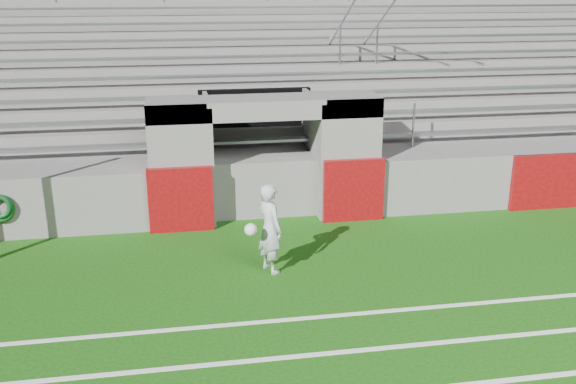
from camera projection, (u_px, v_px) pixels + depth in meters
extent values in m
plane|color=#14470B|center=(294.00, 289.00, 10.68)|extent=(90.00, 90.00, 0.00)
cube|color=white|center=(320.00, 354.00, 8.81)|extent=(28.00, 0.09, 0.01)
cube|color=white|center=(306.00, 318.00, 9.75)|extent=(28.00, 0.09, 0.01)
cube|color=slate|center=(179.00, 162.00, 13.26)|extent=(1.20, 1.00, 2.60)
cube|color=slate|center=(348.00, 155.00, 13.84)|extent=(1.20, 1.00, 2.60)
cube|color=black|center=(255.00, 142.00, 15.15)|extent=(2.60, 0.20, 2.50)
cube|color=slate|center=(209.00, 156.00, 13.94)|extent=(0.10, 2.20, 2.50)
cube|color=slate|center=(312.00, 151.00, 14.31)|extent=(0.10, 2.20, 2.50)
cube|color=slate|center=(264.00, 107.00, 13.20)|extent=(4.80, 1.00, 0.40)
cube|color=slate|center=(246.00, 126.00, 17.19)|extent=(26.00, 8.00, 0.20)
cube|color=slate|center=(246.00, 149.00, 17.39)|extent=(26.00, 8.00, 1.05)
cube|color=#63080A|center=(181.00, 200.00, 12.94)|extent=(1.30, 0.15, 1.35)
cube|color=#63080A|center=(353.00, 190.00, 13.51)|extent=(1.30, 0.15, 1.35)
cube|color=#63080A|center=(558.00, 181.00, 14.28)|extent=(2.20, 0.15, 1.25)
cube|color=gray|center=(259.00, 140.00, 14.36)|extent=(23.00, 0.28, 0.06)
cube|color=slate|center=(255.00, 133.00, 15.16)|extent=(24.00, 0.75, 0.38)
cube|color=gray|center=(255.00, 117.00, 14.94)|extent=(23.00, 0.28, 0.06)
cube|color=slate|center=(251.00, 119.00, 15.80)|extent=(24.00, 0.75, 0.76)
cube|color=gray|center=(251.00, 95.00, 15.52)|extent=(23.00, 0.28, 0.06)
cube|color=slate|center=(248.00, 106.00, 16.44)|extent=(24.00, 0.75, 1.14)
cube|color=gray|center=(247.00, 75.00, 16.10)|extent=(23.00, 0.28, 0.06)
cube|color=slate|center=(244.00, 93.00, 17.09)|extent=(24.00, 0.75, 1.52)
cube|color=gray|center=(244.00, 56.00, 16.68)|extent=(23.00, 0.28, 0.06)
cube|color=slate|center=(241.00, 82.00, 17.73)|extent=(24.00, 0.75, 1.90)
cube|color=gray|center=(241.00, 39.00, 17.26)|extent=(23.00, 0.28, 0.06)
cube|color=slate|center=(239.00, 71.00, 18.37)|extent=(24.00, 0.75, 2.28)
cube|color=gray|center=(238.00, 23.00, 17.85)|extent=(23.00, 0.28, 0.06)
cube|color=slate|center=(236.00, 62.00, 19.01)|extent=(24.00, 0.75, 2.66)
cube|color=gray|center=(235.00, 7.00, 18.43)|extent=(23.00, 0.28, 0.06)
cube|color=slate|center=(234.00, 57.00, 19.62)|extent=(26.00, 0.60, 5.29)
cylinder|color=#A5A8AD|center=(371.00, 127.00, 14.41)|extent=(0.05, 0.05, 1.00)
cylinder|color=#A5A8AD|center=(340.00, 45.00, 16.74)|extent=(0.05, 0.05, 1.00)
cylinder|color=#A5A8AD|center=(341.00, 25.00, 16.58)|extent=(0.05, 6.02, 3.08)
cylinder|color=#A5A8AD|center=(413.00, 125.00, 14.57)|extent=(0.05, 0.05, 1.00)
cylinder|color=#A5A8AD|center=(377.00, 44.00, 16.90)|extent=(0.05, 0.05, 1.00)
cylinder|color=#A5A8AD|center=(378.00, 25.00, 16.74)|extent=(0.05, 6.02, 3.08)
imported|color=#B7BEC2|center=(270.00, 228.00, 11.10)|extent=(0.59, 0.69, 1.61)
sphere|color=white|center=(251.00, 230.00, 10.74)|extent=(0.22, 0.22, 0.22)
torus|color=#0D4210|center=(0.00, 208.00, 12.38)|extent=(0.58, 0.11, 0.58)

